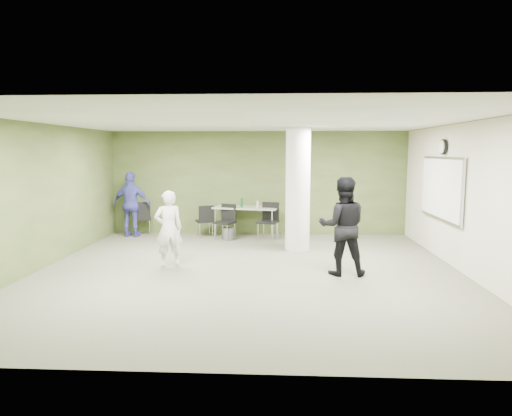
# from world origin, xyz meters

# --- Properties ---
(floor) EXTENTS (8.00, 8.00, 0.00)m
(floor) POSITION_xyz_m (0.00, 0.00, 0.00)
(floor) COLOR #565544
(floor) RESTS_ON ground
(ceiling) EXTENTS (8.00, 8.00, 0.00)m
(ceiling) POSITION_xyz_m (0.00, 0.00, 2.80)
(ceiling) COLOR white
(ceiling) RESTS_ON wall_back
(wall_back) EXTENTS (8.00, 2.80, 0.02)m
(wall_back) POSITION_xyz_m (0.00, 4.00, 1.40)
(wall_back) COLOR #3E4F25
(wall_back) RESTS_ON floor
(wall_left) EXTENTS (0.02, 8.00, 2.80)m
(wall_left) POSITION_xyz_m (-4.00, 0.00, 1.40)
(wall_left) COLOR #3E4F25
(wall_left) RESTS_ON floor
(wall_right_cream) EXTENTS (0.02, 8.00, 2.80)m
(wall_right_cream) POSITION_xyz_m (4.00, 0.00, 1.40)
(wall_right_cream) COLOR beige
(wall_right_cream) RESTS_ON floor
(column) EXTENTS (0.56, 0.56, 2.80)m
(column) POSITION_xyz_m (1.00, 2.00, 1.40)
(column) COLOR silver
(column) RESTS_ON floor
(whiteboard) EXTENTS (0.05, 2.30, 1.30)m
(whiteboard) POSITION_xyz_m (3.92, 1.20, 1.50)
(whiteboard) COLOR silver
(whiteboard) RESTS_ON wall_right_cream
(wall_clock) EXTENTS (0.06, 0.32, 0.32)m
(wall_clock) POSITION_xyz_m (3.92, 1.20, 2.35)
(wall_clock) COLOR black
(wall_clock) RESTS_ON wall_right_cream
(folding_table) EXTENTS (1.80, 1.05, 1.05)m
(folding_table) POSITION_xyz_m (-0.29, 3.54, 0.75)
(folding_table) COLOR #999994
(folding_table) RESTS_ON floor
(wastebasket) EXTENTS (0.28, 0.28, 0.32)m
(wastebasket) POSITION_xyz_m (-0.72, 3.05, 0.16)
(wastebasket) COLOR #4C4C4C
(wastebasket) RESTS_ON floor
(chair_back_left) EXTENTS (0.56, 0.56, 0.92)m
(chair_back_left) POSITION_xyz_m (-3.11, 3.57, 0.54)
(chair_back_left) COLOR black
(chair_back_left) RESTS_ON floor
(chair_back_right) EXTENTS (0.56, 0.56, 0.85)m
(chair_back_right) POSITION_xyz_m (-1.38, 3.46, 0.49)
(chair_back_right) COLOR black
(chair_back_right) RESTS_ON floor
(chair_table_left) EXTENTS (0.60, 0.60, 0.90)m
(chair_table_left) POSITION_xyz_m (-0.79, 3.20, 0.53)
(chair_table_left) COLOR black
(chair_table_left) RESTS_ON floor
(chair_table_right) EXTENTS (0.60, 0.60, 0.95)m
(chair_table_right) POSITION_xyz_m (0.32, 3.22, 0.56)
(chair_table_right) COLOR black
(chair_table_right) RESTS_ON floor
(woman_white) EXTENTS (0.65, 0.55, 1.50)m
(woman_white) POSITION_xyz_m (-1.59, 0.33, 0.75)
(woman_white) COLOR silver
(woman_white) RESTS_ON floor
(man_black) EXTENTS (0.90, 0.71, 1.80)m
(man_black) POSITION_xyz_m (1.74, -0.11, 0.90)
(man_black) COLOR black
(man_black) RESTS_ON floor
(man_blue) EXTENTS (1.04, 0.50, 1.72)m
(man_blue) POSITION_xyz_m (-3.33, 3.40, 0.86)
(man_blue) COLOR #4244A4
(man_blue) RESTS_ON floor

